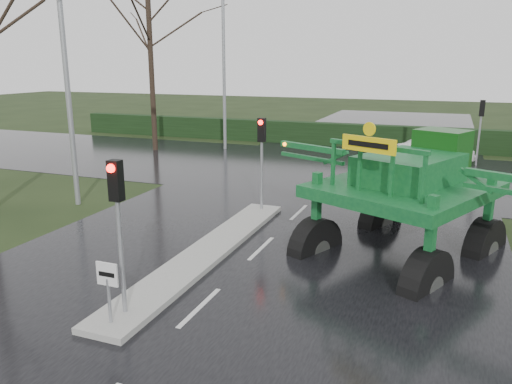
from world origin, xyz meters
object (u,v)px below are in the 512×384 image
(traffic_signal_mid, at_px, (262,144))
(white_sedan, at_px, (434,162))
(keep_left_sign, at_px, (108,283))
(crop_sprayer, at_px, (323,172))
(street_light_left_near, at_px, (70,47))
(traffic_signal_near, at_px, (117,205))
(street_light_left_far, at_px, (228,53))
(traffic_signal_far, at_px, (481,118))

(traffic_signal_mid, bearing_deg, white_sedan, 65.80)
(keep_left_sign, bearing_deg, crop_sprayer, 64.89)
(crop_sprayer, bearing_deg, traffic_signal_mid, 161.35)
(crop_sprayer, relative_size, white_sedan, 2.02)
(crop_sprayer, bearing_deg, white_sedan, 104.48)
(street_light_left_near, bearing_deg, traffic_signal_mid, 12.21)
(street_light_left_near, bearing_deg, keep_left_sign, -47.41)
(traffic_signal_mid, distance_m, white_sedan, 14.07)
(traffic_signal_near, bearing_deg, street_light_left_near, 134.53)
(street_light_left_far, bearing_deg, street_light_left_near, -90.00)
(crop_sprayer, bearing_deg, keep_left_sign, -90.49)
(keep_left_sign, distance_m, traffic_signal_far, 22.93)
(traffic_signal_far, distance_m, crop_sprayer, 16.03)
(street_light_left_near, xyz_separation_m, white_sedan, (12.57, 14.11, -5.99))
(keep_left_sign, distance_m, street_light_left_near, 11.32)
(street_light_left_near, bearing_deg, street_light_left_far, 90.00)
(traffic_signal_near, distance_m, white_sedan, 22.02)
(traffic_signal_near, xyz_separation_m, street_light_left_near, (-6.89, 7.01, 3.40))
(keep_left_sign, xyz_separation_m, traffic_signal_mid, (0.00, 8.99, 1.53))
(traffic_signal_far, height_order, crop_sprayer, crop_sprayer)
(traffic_signal_near, height_order, traffic_signal_far, same)
(traffic_signal_far, distance_m, white_sedan, 3.35)
(keep_left_sign, xyz_separation_m, street_light_left_far, (-6.89, 21.50, 4.93))
(crop_sprayer, height_order, white_sedan, crop_sprayer)
(traffic_signal_near, distance_m, street_light_left_near, 10.40)
(crop_sprayer, bearing_deg, street_light_left_far, 147.37)
(street_light_left_near, height_order, street_light_left_far, same)
(keep_left_sign, relative_size, crop_sprayer, 0.17)
(traffic_signal_far, bearing_deg, crop_sprayer, 72.29)
(traffic_signal_mid, relative_size, crop_sprayer, 0.43)
(traffic_signal_mid, xyz_separation_m, white_sedan, (5.67, 12.62, -2.59))
(traffic_signal_mid, relative_size, street_light_left_far, 0.35)
(crop_sprayer, bearing_deg, traffic_signal_far, 96.91)
(traffic_signal_near, bearing_deg, traffic_signal_far, 69.64)
(traffic_signal_near, relative_size, traffic_signal_mid, 1.00)
(traffic_signal_far, xyz_separation_m, street_light_left_near, (-14.69, -14.01, 3.40))
(white_sedan, bearing_deg, traffic_signal_mid, 133.18)
(keep_left_sign, relative_size, street_light_left_near, 0.14)
(crop_sprayer, distance_m, white_sedan, 15.79)
(traffic_signal_far, bearing_deg, keep_left_sign, 70.07)
(traffic_signal_near, xyz_separation_m, traffic_signal_far, (7.80, 21.02, 0.00))
(street_light_left_near, bearing_deg, traffic_signal_far, 43.63)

